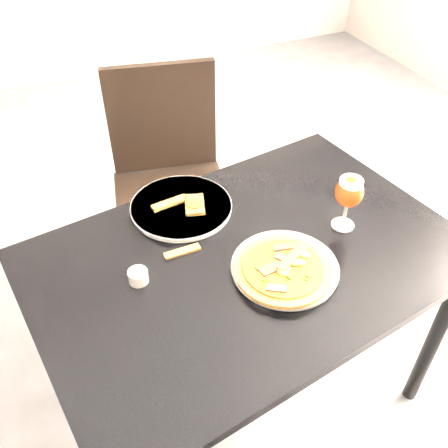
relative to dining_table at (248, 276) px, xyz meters
name	(u,v)px	position (x,y,z in m)	size (l,w,h in m)	color
ground	(241,378)	(0.03, 0.07, -0.66)	(6.00, 6.00, 0.00)	#565659
dining_table	(248,276)	(0.00, 0.00, 0.00)	(1.31, 0.98, 0.75)	black
chair_far	(170,181)	(-0.01, 0.70, -0.12)	(0.53, 0.53, 0.98)	black
plate_main	(285,268)	(0.06, -0.09, 0.10)	(0.29, 0.29, 0.02)	white
pizza	(283,269)	(0.05, -0.11, 0.11)	(0.26, 0.26, 0.03)	#996124
plate_second	(181,207)	(-0.11, 0.27, 0.10)	(0.31, 0.31, 0.02)	white
crust_scraps	(186,204)	(-0.09, 0.26, 0.11)	(0.17, 0.11, 0.01)	#996124
loose_crust	(182,251)	(-0.17, 0.08, 0.09)	(0.11, 0.02, 0.01)	#996124
sauce_cup	(138,276)	(-0.31, 0.03, 0.11)	(0.05, 0.05, 0.04)	beige
beer_glass	(349,193)	(0.31, 0.00, 0.21)	(0.08, 0.08, 0.17)	silver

